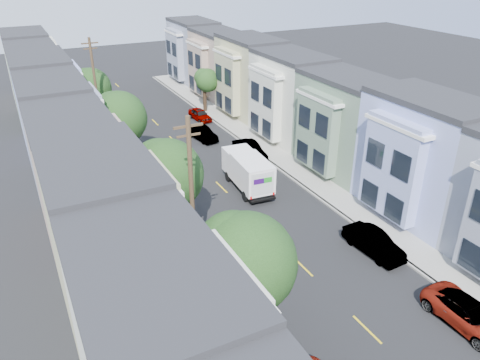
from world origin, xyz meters
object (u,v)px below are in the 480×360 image
object	(u,v)px
fedex_truck	(248,170)
parked_right_c	(250,151)
tree_c	(166,176)
parked_left_c	(243,296)
tree_d	(118,119)
utility_pole_far	(96,89)
parked_right_b	(374,243)
parked_right_a	(469,315)
tree_b	(243,264)
lead_sedan	(202,134)
parked_left_d	(157,183)
tree_far_r	(206,81)
parked_right_d	(200,115)
utility_pole_near	(192,202)
tree_e	(90,88)

from	to	relation	value
fedex_truck	parked_right_c	distance (m)	6.21
tree_c	parked_left_c	xyz separation A→B (m)	(1.40, -8.07, -4.17)
tree_c	tree_d	distance (m)	12.38
parked_right_c	utility_pole_far	bearing A→B (deg)	134.27
parked_right_b	tree_d	bearing A→B (deg)	116.13
parked_right_b	tree_c	bearing A→B (deg)	143.27
parked_right_a	parked_right_c	bearing A→B (deg)	88.46
tree_c	parked_right_c	world-z (taller)	tree_c
tree_b	lead_sedan	bearing A→B (deg)	71.35
fedex_truck	parked_left_d	distance (m)	7.38
tree_b	tree_far_r	size ratio (longest dim) A/B	1.45
utility_pole_far	parked_right_d	bearing A→B (deg)	2.47
tree_far_r	parked_right_b	xyz separation A→B (m)	(-1.99, -31.79, -3.00)
tree_b	parked_right_a	size ratio (longest dim) A/B	1.51
utility_pole_near	utility_pole_far	bearing A→B (deg)	90.00
parked_left_d	parked_right_a	xyz separation A→B (m)	(9.80, -21.83, -0.04)
parked_right_a	parked_right_c	size ratio (longest dim) A/B	1.09
tree_far_r	parked_right_b	world-z (taller)	tree_far_r
tree_far_r	parked_right_a	xyz separation A→B (m)	(-1.99, -39.10, -3.04)
tree_e	parked_right_b	world-z (taller)	tree_e
tree_c	utility_pole_far	size ratio (longest dim) A/B	0.72
utility_pole_near	fedex_truck	xyz separation A→B (m)	(8.16, 8.94, -3.55)
utility_pole_far	parked_left_d	distance (m)	14.98
tree_e	tree_far_r	distance (m)	13.22
tree_d	tree_far_r	size ratio (longest dim) A/B	1.38
tree_d	parked_right_c	xyz separation A→B (m)	(11.20, -2.67, -4.04)
tree_far_r	parked_right_d	size ratio (longest dim) A/B	1.32
tree_b	fedex_truck	distance (m)	17.56
fedex_truck	tree_c	bearing A→B (deg)	-147.12
tree_d	utility_pole_far	world-z (taller)	utility_pole_far
fedex_truck	parked_right_b	xyz separation A→B (m)	(3.04, -11.71, -0.87)
utility_pole_far	parked_right_b	bearing A→B (deg)	-68.73
tree_c	parked_right_d	size ratio (longest dim) A/B	1.84
tree_b	parked_right_c	xyz separation A→B (m)	(11.20, 20.50, -4.36)
tree_c	parked_right_b	size ratio (longest dim) A/B	1.64
utility_pole_far	parked_right_d	size ratio (longest dim) A/B	2.55
tree_c	tree_e	xyz separation A→B (m)	(-0.00, 24.94, -0.46)
tree_d	parked_left_d	xyz separation A→B (m)	(1.40, -5.20, -4.07)
tree_far_r	utility_pole_near	bearing A→B (deg)	-114.45
parked_left_c	parked_right_a	xyz separation A→B (m)	(9.80, -6.59, 0.04)
parked_right_a	tree_b	bearing A→B (deg)	159.42
tree_c	parked_right_d	world-z (taller)	tree_c
parked_right_d	utility_pole_near	bearing A→B (deg)	-117.85
utility_pole_near	utility_pole_far	distance (m)	26.00
tree_c	fedex_truck	distance (m)	9.80
tree_e	parked_right_c	world-z (taller)	tree_e
utility_pole_near	parked_right_a	size ratio (longest dim) A/B	2.02
tree_b	utility_pole_far	distance (m)	32.21
tree_c	parked_right_d	xyz separation A→B (m)	(11.20, 21.91, -4.18)
parked_left_d	tree_b	bearing A→B (deg)	-90.81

